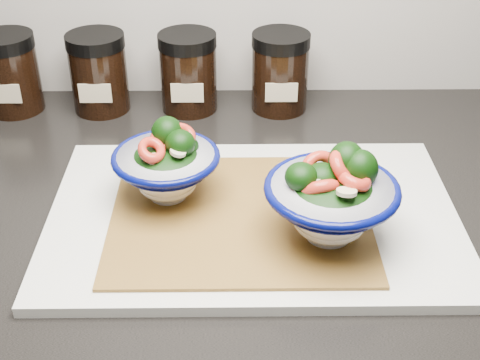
{
  "coord_description": "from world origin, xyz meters",
  "views": [
    {
      "loc": [
        0.07,
        0.81,
        1.34
      ],
      "look_at": [
        0.07,
        1.4,
        0.96
      ],
      "focal_mm": 50.0,
      "sensor_mm": 36.0,
      "label": 1
    }
  ],
  "objects_px": {
    "spice_jar_a": "(10,73)",
    "spice_jar_d": "(280,72)",
    "bowl_right": "(331,200)",
    "cutting_board": "(253,216)",
    "bowl_left": "(168,165)",
    "spice_jar_b": "(99,73)",
    "spice_jar_c": "(188,72)"
  },
  "relations": [
    {
      "from": "spice_jar_a",
      "to": "spice_jar_d",
      "type": "relative_size",
      "value": 1.0
    },
    {
      "from": "bowl_right",
      "to": "cutting_board",
      "type": "bearing_deg",
      "value": 148.9
    },
    {
      "from": "bowl_left",
      "to": "spice_jar_a",
      "type": "height_order",
      "value": "spice_jar_a"
    },
    {
      "from": "cutting_board",
      "to": "bowl_right",
      "type": "height_order",
      "value": "bowl_right"
    },
    {
      "from": "spice_jar_b",
      "to": "spice_jar_d",
      "type": "xyz_separation_m",
      "value": [
        0.26,
        0.0,
        0.0
      ]
    },
    {
      "from": "cutting_board",
      "to": "spice_jar_d",
      "type": "height_order",
      "value": "spice_jar_d"
    },
    {
      "from": "cutting_board",
      "to": "bowl_right",
      "type": "distance_m",
      "value": 0.11
    },
    {
      "from": "cutting_board",
      "to": "spice_jar_c",
      "type": "relative_size",
      "value": 3.98
    },
    {
      "from": "spice_jar_b",
      "to": "spice_jar_d",
      "type": "relative_size",
      "value": 1.0
    },
    {
      "from": "bowl_left",
      "to": "bowl_right",
      "type": "relative_size",
      "value": 0.87
    },
    {
      "from": "spice_jar_b",
      "to": "spice_jar_d",
      "type": "distance_m",
      "value": 0.26
    },
    {
      "from": "spice_jar_d",
      "to": "cutting_board",
      "type": "bearing_deg",
      "value": -99.24
    },
    {
      "from": "bowl_right",
      "to": "spice_jar_a",
      "type": "distance_m",
      "value": 0.53
    },
    {
      "from": "cutting_board",
      "to": "spice_jar_c",
      "type": "bearing_deg",
      "value": 106.93
    },
    {
      "from": "bowl_left",
      "to": "spice_jar_d",
      "type": "height_order",
      "value": "spice_jar_d"
    },
    {
      "from": "bowl_left",
      "to": "spice_jar_d",
      "type": "xyz_separation_m",
      "value": [
        0.14,
        0.25,
        0.0
      ]
    },
    {
      "from": "spice_jar_b",
      "to": "spice_jar_c",
      "type": "xyz_separation_m",
      "value": [
        0.13,
        0.0,
        0.0
      ]
    },
    {
      "from": "bowl_right",
      "to": "spice_jar_b",
      "type": "xyz_separation_m",
      "value": [
        -0.29,
        0.33,
        -0.0
      ]
    },
    {
      "from": "cutting_board",
      "to": "spice_jar_a",
      "type": "distance_m",
      "value": 0.44
    },
    {
      "from": "spice_jar_c",
      "to": "cutting_board",
      "type": "bearing_deg",
      "value": -73.07
    },
    {
      "from": "cutting_board",
      "to": "bowl_left",
      "type": "height_order",
      "value": "bowl_left"
    },
    {
      "from": "cutting_board",
      "to": "bowl_right",
      "type": "xyz_separation_m",
      "value": [
        0.08,
        -0.05,
        0.05
      ]
    },
    {
      "from": "spice_jar_a",
      "to": "spice_jar_b",
      "type": "bearing_deg",
      "value": 0.0
    },
    {
      "from": "bowl_right",
      "to": "spice_jar_b",
      "type": "distance_m",
      "value": 0.44
    },
    {
      "from": "spice_jar_a",
      "to": "spice_jar_c",
      "type": "height_order",
      "value": "same"
    },
    {
      "from": "cutting_board",
      "to": "bowl_right",
      "type": "relative_size",
      "value": 3.27
    },
    {
      "from": "cutting_board",
      "to": "bowl_right",
      "type": "bearing_deg",
      "value": -31.1
    },
    {
      "from": "bowl_right",
      "to": "spice_jar_a",
      "type": "relative_size",
      "value": 1.22
    },
    {
      "from": "cutting_board",
      "to": "bowl_left",
      "type": "distance_m",
      "value": 0.11
    },
    {
      "from": "cutting_board",
      "to": "bowl_left",
      "type": "bearing_deg",
      "value": 162.41
    },
    {
      "from": "cutting_board",
      "to": "spice_jar_a",
      "type": "relative_size",
      "value": 3.98
    },
    {
      "from": "bowl_right",
      "to": "bowl_left",
      "type": "bearing_deg",
      "value": 155.97
    }
  ]
}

